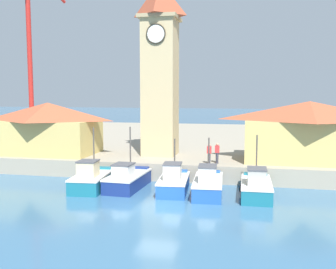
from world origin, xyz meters
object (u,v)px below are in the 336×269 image
(fishing_boat_left_inner, at_px, (174,182))
(dock_worker_along_quay, at_px, (209,153))
(fishing_boat_center, at_px, (256,187))
(clock_tower, at_px, (160,64))
(dock_worker_near_tower, at_px, (217,153))
(warehouse_left, at_px, (48,127))
(warehouse_right, at_px, (309,131))
(port_crane_far, at_px, (31,73))
(fishing_boat_far_left, at_px, (92,179))
(fishing_boat_mid_left, at_px, (208,184))
(fishing_boat_left_outer, at_px, (127,179))

(fishing_boat_left_inner, relative_size, dock_worker_along_quay, 2.94)
(fishing_boat_center, height_order, clock_tower, clock_tower)
(dock_worker_near_tower, bearing_deg, warehouse_left, 173.02)
(fishing_boat_left_inner, xyz_separation_m, dock_worker_along_quay, (2.07, 3.67, 1.53))
(warehouse_left, distance_m, dock_worker_near_tower, 15.66)
(clock_tower, xyz_separation_m, warehouse_right, (12.43, -0.74, -5.49))
(clock_tower, xyz_separation_m, port_crane_far, (-17.56, 8.42, -0.18))
(warehouse_right, relative_size, dock_worker_near_tower, 6.41)
(dock_worker_along_quay, bearing_deg, dock_worker_near_tower, 39.37)
(fishing_boat_far_left, bearing_deg, dock_worker_along_quay, 27.27)
(fishing_boat_left_inner, height_order, warehouse_right, warehouse_right)
(fishing_boat_left_inner, xyz_separation_m, fishing_boat_mid_left, (2.42, -0.18, 0.01))
(fishing_boat_far_left, relative_size, fishing_boat_center, 0.98)
(fishing_boat_far_left, bearing_deg, warehouse_right, 24.35)
(warehouse_right, relative_size, port_crane_far, 0.50)
(fishing_boat_left_inner, bearing_deg, port_crane_far, 142.04)
(clock_tower, relative_size, port_crane_far, 0.81)
(fishing_boat_center, relative_size, dock_worker_along_quay, 3.04)
(dock_worker_along_quay, bearing_deg, clock_tower, 142.08)
(fishing_boat_mid_left, height_order, dock_worker_along_quay, fishing_boat_mid_left)
(dock_worker_along_quay, bearing_deg, fishing_boat_left_outer, -148.74)
(port_crane_far, xyz_separation_m, dock_worker_along_quay, (22.33, -12.13, -6.95))
(fishing_boat_far_left, bearing_deg, fishing_boat_center, 1.53)
(port_crane_far, bearing_deg, fishing_boat_center, -31.64)
(dock_worker_along_quay, bearing_deg, fishing_boat_left_inner, -119.41)
(warehouse_left, bearing_deg, clock_tower, 7.56)
(fishing_boat_far_left, bearing_deg, warehouse_left, 136.79)
(port_crane_far, bearing_deg, clock_tower, -25.62)
(port_crane_far, bearing_deg, fishing_boat_mid_left, -35.17)
(dock_worker_along_quay, bearing_deg, fishing_boat_mid_left, -84.72)
(fishing_boat_left_inner, bearing_deg, fishing_boat_left_outer, 174.98)
(warehouse_left, bearing_deg, fishing_boat_far_left, -43.21)
(warehouse_left, relative_size, dock_worker_near_tower, 5.52)
(warehouse_left, distance_m, port_crane_far, 13.41)
(fishing_boat_far_left, distance_m, dock_worker_near_tower, 9.84)
(warehouse_left, xyz_separation_m, port_crane_far, (-7.43, 9.77, 5.41))
(fishing_boat_center, xyz_separation_m, warehouse_left, (-18.46, 6.18, 3.07))
(warehouse_left, relative_size, warehouse_right, 0.86)
(fishing_boat_mid_left, distance_m, warehouse_right, 10.48)
(warehouse_left, xyz_separation_m, dock_worker_near_tower, (15.47, -1.90, -1.53))
(clock_tower, bearing_deg, fishing_boat_center, -42.11)
(warehouse_right, bearing_deg, clock_tower, 176.57)
(clock_tower, distance_m, dock_worker_near_tower, 9.48)
(fishing_boat_center, relative_size, warehouse_right, 0.47)
(fishing_boat_far_left, xyz_separation_m, warehouse_left, (-6.91, 6.49, 3.04))
(dock_worker_near_tower, bearing_deg, warehouse_right, 19.39)
(warehouse_right, relative_size, dock_worker_along_quay, 6.41)
(warehouse_right, bearing_deg, fishing_boat_mid_left, -137.01)
(fishing_boat_left_inner, xyz_separation_m, clock_tower, (-2.70, 7.38, 8.65))
(clock_tower, height_order, warehouse_right, clock_tower)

